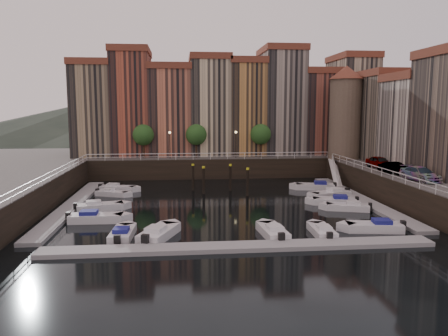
{
  "coord_description": "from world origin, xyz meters",
  "views": [
    {
      "loc": [
        -4.43,
        -48.65,
        10.57
      ],
      "look_at": [
        0.85,
        4.0,
        3.34
      ],
      "focal_mm": 35.0,
      "sensor_mm": 36.0,
      "label": 1
    }
  ],
  "objects": [
    {
      "name": "promenade_trees",
      "position": [
        -1.33,
        18.2,
        6.58
      ],
      "size": [
        21.2,
        3.2,
        5.2
      ],
      "color": "black",
      "rests_on": "quay_far"
    },
    {
      "name": "boat_near_0",
      "position": [
        -9.28,
        -13.24,
        0.36
      ],
      "size": [
        1.9,
        4.7,
        1.07
      ],
      "rotation": [
        0.0,
        0.0,
        1.52
      ],
      "color": "silver",
      "rests_on": "ground"
    },
    {
      "name": "dock_near",
      "position": [
        0.0,
        -17.0,
        0.17
      ],
      "size": [
        30.0,
        2.0,
        0.35
      ],
      "primitive_type": "cube",
      "color": "gray",
      "rests_on": "ground"
    },
    {
      "name": "boat_right_1",
      "position": [
        13.02,
        -5.54,
        0.36
      ],
      "size": [
        4.7,
        2.87,
        1.05
      ],
      "rotation": [
        0.0,
        0.0,
        2.84
      ],
      "color": "silver",
      "rests_on": "ground"
    },
    {
      "name": "boat_left_2",
      "position": [
        -13.01,
        -2.97,
        0.39
      ],
      "size": [
        5.13,
        2.88,
        1.15
      ],
      "rotation": [
        0.0,
        0.0,
        0.24
      ],
      "color": "silver",
      "rests_on": "ground"
    },
    {
      "name": "boat_near_1",
      "position": [
        -6.31,
        -13.57,
        0.41
      ],
      "size": [
        3.59,
        5.33,
        1.21
      ],
      "rotation": [
        0.0,
        0.0,
        1.19
      ],
      "color": "silver",
      "rests_on": "ground"
    },
    {
      "name": "far_terrace",
      "position": [
        3.31,
        23.5,
        10.95
      ],
      "size": [
        48.7,
        10.3,
        17.5
      ],
      "color": "#947E5E",
      "rests_on": "quay_far"
    },
    {
      "name": "mountains",
      "position": [
        1.72,
        110.0,
        7.92
      ],
      "size": [
        145.0,
        100.0,
        18.0
      ],
      "color": "#2D382D",
      "rests_on": "ground"
    },
    {
      "name": "boat_near_2",
      "position": [
        3.16,
        -13.91,
        0.37
      ],
      "size": [
        2.13,
        4.9,
        1.11
      ],
      "rotation": [
        0.0,
        0.0,
        1.66
      ],
      "color": "silver",
      "rests_on": "ground"
    },
    {
      "name": "dock_left",
      "position": [
        -16.2,
        -1.0,
        0.17
      ],
      "size": [
        2.0,
        28.0,
        0.35
      ],
      "primitive_type": "cube",
      "color": "gray",
      "rests_on": "ground"
    },
    {
      "name": "boat_right_0",
      "position": [
        12.33,
        -13.38,
        0.39
      ],
      "size": [
        5.12,
        2.5,
        1.15
      ],
      "rotation": [
        0.0,
        0.0,
        2.99
      ],
      "color": "silver",
      "rests_on": "ground"
    },
    {
      "name": "boat_near_3",
      "position": [
        7.34,
        -14.02,
        0.34
      ],
      "size": [
        1.71,
        4.4,
        1.0
      ],
      "rotation": [
        0.0,
        0.0,
        1.54
      ],
      "color": "silver",
      "rests_on": "ground"
    },
    {
      "name": "dock_right",
      "position": [
        16.2,
        -1.0,
        0.17
      ],
      "size": [
        2.0,
        28.0,
        0.35
      ],
      "primitive_type": "cube",
      "color": "gray",
      "rests_on": "ground"
    },
    {
      "name": "railings",
      "position": [
        0.0,
        4.88,
        3.79
      ],
      "size": [
        36.08,
        34.04,
        0.52
      ],
      "color": "white",
      "rests_on": "ground"
    },
    {
      "name": "right_terrace",
      "position": [
        26.5,
        3.8,
        9.56
      ],
      "size": [
        9.3,
        24.3,
        14.0
      ],
      "color": "#7A6E5C",
      "rests_on": "quay_right"
    },
    {
      "name": "gangway",
      "position": [
        17.1,
        10.0,
        1.92
      ],
      "size": [
        2.78,
        8.32,
        3.73
      ],
      "color": "white",
      "rests_on": "ground"
    },
    {
      "name": "corner_tower",
      "position": [
        20.0,
        14.5,
        10.19
      ],
      "size": [
        5.2,
        5.2,
        13.8
      ],
      "color": "#6B5B4C",
      "rests_on": "quay_right"
    },
    {
      "name": "boat_right_4",
      "position": [
        13.26,
        6.34,
        0.4
      ],
      "size": [
        5.32,
        2.96,
        1.19
      ],
      "rotation": [
        0.0,
        0.0,
        2.91
      ],
      "color": "silver",
      "rests_on": "ground"
    },
    {
      "name": "car_b",
      "position": [
        20.04,
        -1.4,
        3.68
      ],
      "size": [
        2.63,
        4.37,
        1.36
      ],
      "primitive_type": "imported",
      "rotation": [
        0.0,
        0.0,
        0.31
      ],
      "color": "gray",
      "rests_on": "quay_right"
    },
    {
      "name": "boat_left_1",
      "position": [
        -12.52,
        -7.75,
        0.4
      ],
      "size": [
        5.22,
        1.98,
        1.19
      ],
      "rotation": [
        0.0,
        0.0,
        -0.02
      ],
      "color": "silver",
      "rests_on": "ground"
    },
    {
      "name": "ground",
      "position": [
        0.0,
        0.0,
        0.0
      ],
      "size": [
        200.0,
        200.0,
        0.0
      ],
      "primitive_type": "plane",
      "color": "black",
      "rests_on": "ground"
    },
    {
      "name": "mooring_pilings",
      "position": [
        0.27,
        5.46,
        1.65
      ],
      "size": [
        6.84,
        4.77,
        3.78
      ],
      "color": "black",
      "rests_on": "ground"
    },
    {
      "name": "street_lamps",
      "position": [
        -1.0,
        17.2,
        5.9
      ],
      "size": [
        10.36,
        0.36,
        4.18
      ],
      "color": "black",
      "rests_on": "quay_far"
    },
    {
      "name": "quay_far",
      "position": [
        0.0,
        26.0,
        1.5
      ],
      "size": [
        80.0,
        20.0,
        3.0
      ],
      "primitive_type": "cube",
      "color": "black",
      "rests_on": "ground"
    },
    {
      "name": "boat_left_3",
      "position": [
        -12.87,
        4.71,
        0.32
      ],
      "size": [
        4.25,
        2.82,
        0.96
      ],
      "rotation": [
        0.0,
        0.0,
        -0.36
      ],
      "color": "silver",
      "rests_on": "ground"
    },
    {
      "name": "car_c",
      "position": [
        20.38,
        -6.08,
        3.73
      ],
      "size": [
        2.86,
        5.28,
        1.45
      ],
      "primitive_type": "imported",
      "rotation": [
        0.0,
        0.0,
        0.17
      ],
      "color": "gray",
      "rests_on": "quay_right"
    },
    {
      "name": "boat_right_2",
      "position": [
        12.61,
        -2.69,
        0.38
      ],
      "size": [
        5.08,
        2.84,
        1.14
      ],
      "rotation": [
        0.0,
        0.0,
        2.91
      ],
      "color": "silver",
      "rests_on": "ground"
    },
    {
      "name": "boat_left_4",
      "position": [
        -12.68,
        7.75,
        0.36
      ],
      "size": [
        4.83,
        2.54,
        1.08
      ],
      "rotation": [
        0.0,
        0.0,
        -0.2
      ],
      "color": "silver",
      "rests_on": "ground"
    },
    {
      "name": "boat_right_3",
      "position": [
        13.46,
        1.11,
        0.4
      ],
      "size": [
        5.32,
        3.34,
        1.2
      ],
      "rotation": [
        0.0,
        0.0,
        3.46
      ],
      "color": "silver",
      "rests_on": "ground"
    },
    {
      "name": "car_a",
      "position": [
        20.53,
        3.6,
        3.75
      ],
      "size": [
        2.33,
        4.62,
        1.51
      ],
      "primitive_type": "imported",
      "rotation": [
        0.0,
        0.0,
        0.13
      ],
      "color": "gray",
      "rests_on": "quay_right"
    }
  ]
}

